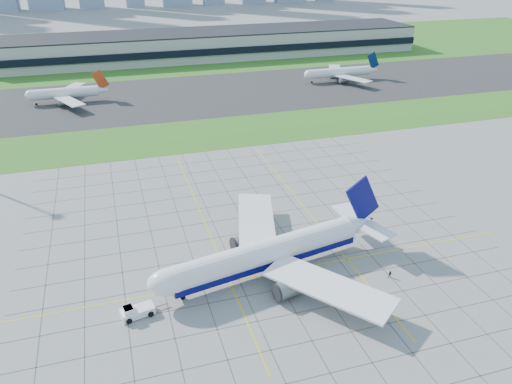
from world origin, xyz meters
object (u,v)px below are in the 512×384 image
(crew_far, at_px, (390,274))
(airliner, at_px, (268,254))
(pushback_tug, at_px, (136,311))
(distant_jet_1, at_px, (66,93))
(crew_near, at_px, (174,287))
(distant_jet_2, at_px, (340,72))

(crew_far, bearing_deg, airliner, -169.55)
(pushback_tug, distance_m, distant_jet_1, 157.76)
(crew_near, bearing_deg, distant_jet_2, 14.64)
(crew_near, distance_m, distant_jet_1, 153.11)
(airliner, relative_size, crew_far, 33.26)
(distant_jet_2, bearing_deg, distant_jet_1, 179.96)
(crew_near, height_order, crew_far, crew_near)
(airliner, distance_m, crew_near, 21.15)
(pushback_tug, xyz_separation_m, crew_near, (8.32, 5.86, -0.25))
(crew_far, relative_size, distant_jet_2, 0.04)
(crew_near, xyz_separation_m, distant_jet_2, (110.33, 150.83, 3.57))
(airliner, xyz_separation_m, pushback_tug, (-29.08, -6.23, -3.77))
(airliner, xyz_separation_m, distant_jet_1, (-46.26, 150.55, -0.45))
(distant_jet_1, bearing_deg, distant_jet_2, -0.04)
(pushback_tug, xyz_separation_m, crew_far, (54.01, -3.50, -0.31))
(crew_near, xyz_separation_m, crew_far, (45.69, -9.36, -0.06))
(airliner, bearing_deg, crew_far, -32.41)
(airliner, height_order, distant_jet_1, airliner)
(airliner, xyz_separation_m, distant_jet_2, (89.57, 150.45, -0.45))
(crew_near, relative_size, distant_jet_2, 0.04)
(crew_far, distance_m, distant_jet_2, 172.77)
(distant_jet_1, bearing_deg, crew_far, -66.05)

